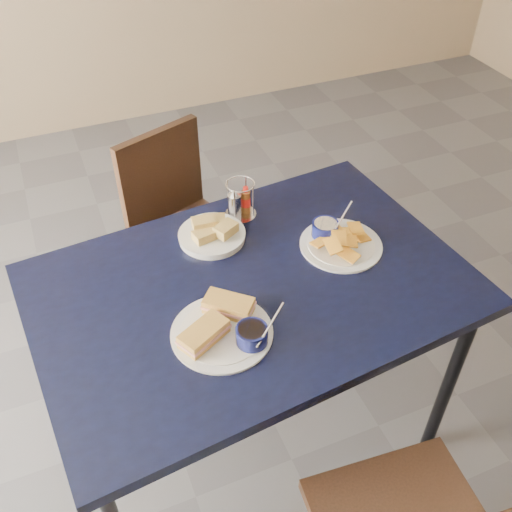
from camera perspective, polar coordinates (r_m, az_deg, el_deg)
name	(u,v)px	position (r m, az deg, el deg)	size (l,w,h in m)	color
ground	(260,394)	(2.41, 0.36, -13.62)	(6.00, 6.00, 0.00)	#4B4B4F
dining_table	(252,297)	(1.80, -0.40, -4.11)	(1.40, 1.00, 0.75)	black
chair_far	(183,211)	(2.49, -7.29, 4.44)	(0.51, 0.51, 0.84)	black
sandwich_plate	(225,327)	(1.61, -3.12, -7.09)	(0.31, 0.29, 0.12)	white
plantain_plate	(336,239)	(1.90, 8.03, 1.72)	(0.27, 0.27, 0.12)	white
bread_basket	(212,233)	(1.91, -4.42, 2.29)	(0.22, 0.22, 0.07)	white
condiment_caddy	(239,202)	(1.98, -1.70, 5.41)	(0.11, 0.11, 0.14)	silver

